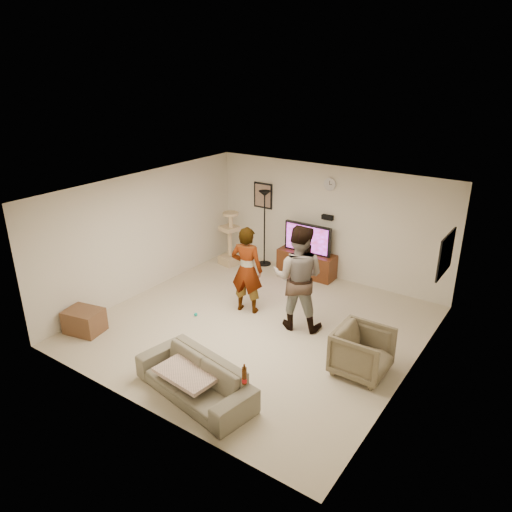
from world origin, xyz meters
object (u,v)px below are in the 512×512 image
Objects in this scene: cat_tree at (230,238)px; armchair at (362,352)px; tv at (308,238)px; side_table at (84,321)px; beer_bottle at (244,376)px; floor_lamp at (264,229)px; sofa at (195,378)px; tv_stand at (306,264)px; person_left at (247,270)px; person_right at (298,278)px.

cat_tree is 4.90m from armchair.
tv is 4.91m from side_table.
tv is 4.43× the size of beer_bottle.
armchair is at bearing 64.95° from beer_bottle.
floor_lamp is at bearing 120.93° from beer_bottle.
side_table is (-2.79, 0.21, -0.07)m from sofa.
beer_bottle is at bearing 9.93° from sofa.
tv is 0.58× the size of sofa.
beer_bottle is (3.45, -4.17, 0.03)m from cat_tree.
tv_stand is 2.20m from person_left.
sofa is 2.56m from armchair.
tv is at bearing 109.41° from beer_bottle.
person_right is (2.78, -1.63, 0.31)m from cat_tree.
floor_lamp is 4.54m from side_table.
tv_stand is 1.91m from cat_tree.
person_right is (2.10, -2.08, 0.07)m from floor_lamp.
side_table is (-1.91, -2.29, -0.64)m from person_left.
cat_tree reaches higher than side_table.
beer_bottle is at bearing 87.69° from person_right.
person_right is at bearing 65.91° from armchair.
person_left reaches higher than cat_tree.
armchair reaches higher than tv_stand.
tv_stand is 4.86m from side_table.
cat_tree is 2.38m from person_left.
sofa is at bearing 68.08° from person_right.
cat_tree is 1.61× the size of armchair.
beer_bottle is 0.39× the size of side_table.
armchair is at bearing 56.63° from sofa.
tv_stand is at bearing 109.11° from sofa.
armchair is at bearing -37.15° from floor_lamp.
beer_bottle reaches higher than tv_stand.
floor_lamp is at bearing -61.81° from person_right.
floor_lamp is 1.05× the size of person_left.
tv is 0.57× the size of person_right.
floor_lamp is (-1.13, -0.02, 0.61)m from tv_stand.
person_left is (-0.13, -2.12, -0.03)m from tv.
cat_tree is at bearing -165.81° from tv.
person_right is (0.96, -2.09, 0.69)m from tv_stand.
beer_bottle reaches higher than sofa.
tv is at bearing 0.82° from floor_lamp.
person_right reaches higher than floor_lamp.
tv is at bearing -106.71° from person_left.
tv is 1.13m from floor_lamp.
floor_lamp reaches higher than side_table.
cat_tree is 0.68× the size of person_right.
floor_lamp reaches higher than beer_bottle.
beer_bottle is (1.76, -2.50, -0.17)m from person_left.
armchair is (1.75, 1.86, 0.09)m from sofa.
person_right is 2.36× the size of armchair.
tv is 4.73m from sofa.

